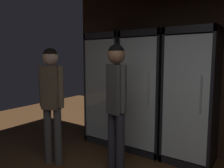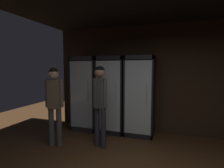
# 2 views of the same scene
# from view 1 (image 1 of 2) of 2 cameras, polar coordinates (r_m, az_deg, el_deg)

# --- Properties ---
(cooler_far_left) EXTENTS (0.71, 0.61, 1.99)m
(cooler_far_left) POSITION_cam_1_polar(r_m,az_deg,el_deg) (4.15, -0.43, -1.31)
(cooler_far_left) COLOR #2B2B30
(cooler_far_left) RESTS_ON ground
(cooler_left) EXTENTS (0.71, 0.61, 1.99)m
(cooler_left) POSITION_cam_1_polar(r_m,az_deg,el_deg) (3.78, 8.81, -2.34)
(cooler_left) COLOR black
(cooler_left) RESTS_ON ground
(cooler_center) EXTENTS (0.71, 0.61, 1.99)m
(cooler_center) POSITION_cam_1_polar(r_m,az_deg,el_deg) (3.52, 19.78, -3.27)
(cooler_center) COLOR black
(cooler_center) RESTS_ON ground
(shopper_near) EXTENTS (0.32, 0.23, 1.73)m
(shopper_near) POSITION_cam_1_polar(r_m,az_deg,el_deg) (2.85, 1.08, -3.04)
(shopper_near) COLOR #2D2D38
(shopper_near) RESTS_ON ground
(shopper_far) EXTENTS (0.38, 0.23, 1.70)m
(shopper_far) POSITION_cam_1_polar(r_m,az_deg,el_deg) (3.30, -15.29, -2.34)
(shopper_far) COLOR #4C4C4C
(shopper_far) RESTS_ON ground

